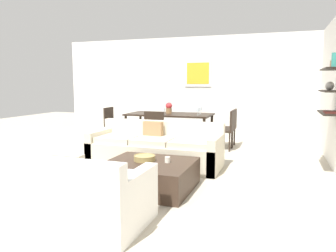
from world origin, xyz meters
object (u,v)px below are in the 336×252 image
(dining_chair_foot, at_px, (156,128))
(wine_glass_right_far, at_px, (200,109))
(wine_glass_foot, at_px, (163,110))
(dining_chair_right_far, at_px, (230,125))
(decorative_bowl, at_px, (145,158))
(dining_table, at_px, (169,116))
(candle_jar, at_px, (167,160))
(dining_chair_left_near, at_px, (113,122))
(centerpiece_vase, at_px, (169,108))
(loveseat_white, at_px, (71,196))
(dining_chair_right_near, at_px, (227,127))
(coffee_table, at_px, (149,175))
(wine_glass_right_near, at_px, (198,110))
(sofa_beige, at_px, (156,150))

(dining_chair_foot, distance_m, wine_glass_right_far, 1.31)
(wine_glass_foot, bearing_deg, dining_chair_right_far, 24.65)
(dining_chair_foot, height_order, wine_glass_foot, wine_glass_foot)
(decorative_bowl, distance_m, dining_table, 3.30)
(candle_jar, relative_size, dining_chair_right_far, 0.09)
(wine_glass_right_far, bearing_deg, dining_chair_foot, -125.77)
(dining_chair_left_near, xyz_separation_m, centerpiece_vase, (1.39, 0.27, 0.38))
(loveseat_white, distance_m, dining_chair_foot, 3.73)
(dining_table, distance_m, dining_chair_foot, 0.92)
(dining_chair_right_near, bearing_deg, centerpiece_vase, 169.35)
(dining_table, bearing_deg, dining_chair_right_far, 8.84)
(dining_table, height_order, centerpiece_vase, centerpiece_vase)
(dining_chair_left_near, relative_size, wine_glass_right_far, 5.38)
(dining_chair_right_near, distance_m, dining_chair_left_near, 2.85)
(candle_jar, relative_size, dining_table, 0.04)
(candle_jar, height_order, dining_chair_right_near, dining_chair_right_near)
(candle_jar, xyz_separation_m, wine_glass_foot, (-1.07, 2.78, 0.45))
(coffee_table, distance_m, dining_chair_right_near, 3.13)
(candle_jar, bearing_deg, coffee_table, -165.35)
(dining_chair_foot, relative_size, wine_glass_foot, 5.42)
(wine_glass_right_near, bearing_deg, wine_glass_right_far, 90.00)
(dining_chair_left_near, height_order, wine_glass_foot, wine_glass_foot)
(dining_chair_right_far, xyz_separation_m, wine_glass_right_near, (-0.69, -0.34, 0.36))
(candle_jar, height_order, wine_glass_foot, wine_glass_foot)
(decorative_bowl, relative_size, dining_chair_left_near, 0.35)
(coffee_table, height_order, dining_chair_left_near, dining_chair_left_near)
(sofa_beige, distance_m, wine_glass_right_near, 2.03)
(sofa_beige, relative_size, loveseat_white, 1.48)
(dining_chair_right_near, bearing_deg, dining_chair_left_near, 180.00)
(dining_chair_right_near, bearing_deg, candle_jar, -96.76)
(dining_chair_foot, bearing_deg, dining_chair_right_far, 38.20)
(dining_chair_right_far, bearing_deg, wine_glass_right_near, -153.50)
(coffee_table, distance_m, dining_chair_right_far, 3.57)
(dining_chair_left_near, distance_m, centerpiece_vase, 1.47)
(wine_glass_foot, distance_m, centerpiece_vase, 0.49)
(sofa_beige, distance_m, coffee_table, 1.29)
(wine_glass_right_far, height_order, wine_glass_foot, wine_glass_right_far)
(wine_glass_right_near, bearing_deg, dining_chair_right_near, -8.23)
(sofa_beige, xyz_separation_m, candle_jar, (0.63, -1.16, 0.13))
(wine_glass_right_near, height_order, wine_glass_foot, wine_glass_foot)
(dining_chair_right_far, bearing_deg, dining_chair_right_near, -90.00)
(loveseat_white, relative_size, centerpiece_vase, 5.95)
(dining_chair_right_far, xyz_separation_m, wine_glass_foot, (-1.42, -0.65, 0.37))
(dining_chair_left_near, bearing_deg, dining_chair_right_far, 8.84)
(dining_table, xyz_separation_m, dining_chair_foot, (0.00, -0.90, -0.18))
(decorative_bowl, distance_m, wine_glass_right_near, 3.12)
(sofa_beige, bearing_deg, loveseat_white, -89.21)
(wine_glass_foot, bearing_deg, candle_jar, -68.98)
(candle_jar, height_order, dining_chair_foot, dining_chair_foot)
(wine_glass_right_far, distance_m, centerpiece_vase, 0.77)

